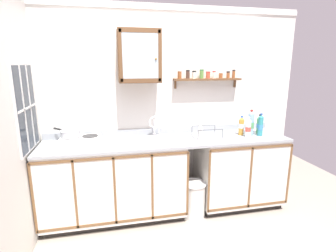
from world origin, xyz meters
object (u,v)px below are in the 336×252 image
at_px(hot_plate_stove, 81,141).
at_px(bottle_opaque_white_5, 248,128).
at_px(sink, 158,141).
at_px(wall_cabinet, 139,56).
at_px(bottle_water_blue_0, 251,124).
at_px(bottle_detergent_teal_4, 260,126).
at_px(bottle_soda_green_1, 260,125).
at_px(saucepan, 70,133).
at_px(bottle_water_clear_3, 250,124).
at_px(mug, 126,138).
at_px(trash_bin, 194,199).
at_px(bottle_juice_amber_2, 241,126).
at_px(dish_rack, 206,136).

xyz_separation_m(hot_plate_stove, bottle_opaque_white_5, (1.98, -0.11, 0.07)).
distance_m(sink, wall_cabinet, 1.01).
bearing_deg(bottle_water_blue_0, bottle_detergent_teal_4, -19.39).
bearing_deg(wall_cabinet, bottle_soda_green_1, -3.60).
height_order(hot_plate_stove, saucepan, saucepan).
distance_m(bottle_water_clear_3, mug, 1.61).
height_order(hot_plate_stove, wall_cabinet, wall_cabinet).
xyz_separation_m(bottle_water_blue_0, bottle_water_clear_3, (0.06, 0.11, -0.03)).
relative_size(hot_plate_stove, trash_bin, 0.99).
relative_size(bottle_opaque_white_5, mug, 2.17).
relative_size(bottle_water_blue_0, bottle_detergent_teal_4, 1.15).
relative_size(hot_plate_stove, bottle_opaque_white_5, 1.72).
distance_m(bottle_water_blue_0, bottle_juice_amber_2, 0.12).
xyz_separation_m(saucepan, wall_cabinet, (0.80, 0.10, 0.83)).
distance_m(sink, bottle_soda_green_1, 1.35).
bearing_deg(bottle_opaque_white_5, sink, 173.16).
relative_size(bottle_soda_green_1, trash_bin, 0.56).
xyz_separation_m(hot_plate_stove, dish_rack, (1.47, -0.02, -0.02)).
bearing_deg(hot_plate_stove, bottle_soda_green_1, 0.84).
bearing_deg(trash_bin, bottle_soda_green_1, 12.81).
distance_m(bottle_juice_amber_2, dish_rack, 0.49).
bearing_deg(bottle_detergent_teal_4, bottle_opaque_white_5, -169.71).
relative_size(bottle_soda_green_1, mug, 2.13).
relative_size(bottle_juice_amber_2, bottle_water_clear_3, 0.91).
relative_size(wall_cabinet, trash_bin, 1.32).
height_order(bottle_water_clear_3, trash_bin, bottle_water_clear_3).
height_order(bottle_soda_green_1, wall_cabinet, wall_cabinet).
distance_m(hot_plate_stove, bottle_opaque_white_5, 1.99).
xyz_separation_m(bottle_detergent_teal_4, trash_bin, (-0.88, -0.10, -0.85)).
bearing_deg(bottle_detergent_teal_4, bottle_soda_green_1, 63.75).
distance_m(saucepan, wall_cabinet, 1.16).
bearing_deg(bottle_water_clear_3, hot_plate_stove, -178.10).
distance_m(bottle_juice_amber_2, bottle_water_clear_3, 0.18).
bearing_deg(bottle_opaque_white_5, dish_rack, 169.22).
xyz_separation_m(saucepan, bottle_opaque_white_5, (2.09, -0.14, -0.02)).
distance_m(sink, bottle_opaque_white_5, 1.12).
bearing_deg(wall_cabinet, saucepan, -172.61).
bearing_deg(dish_rack, mug, 179.10).
bearing_deg(bottle_water_clear_3, bottle_juice_amber_2, -156.83).
xyz_separation_m(bottle_water_blue_0, bottle_opaque_white_5, (-0.07, -0.07, -0.04)).
distance_m(bottle_water_blue_0, bottle_water_clear_3, 0.13).
relative_size(saucepan, bottle_soda_green_1, 1.27).
xyz_separation_m(saucepan, bottle_water_blue_0, (2.16, -0.07, 0.02)).
relative_size(hot_plate_stove, bottle_detergent_teal_4, 1.54).
xyz_separation_m(bottle_soda_green_1, bottle_water_clear_3, (-0.11, 0.04, 0.01)).
relative_size(saucepan, trash_bin, 0.71).
bearing_deg(hot_plate_stove, bottle_water_blue_0, -1.14).
height_order(saucepan, wall_cabinet, wall_cabinet).
distance_m(saucepan, bottle_detergent_teal_4, 2.28).
bearing_deg(wall_cabinet, mug, -144.76).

